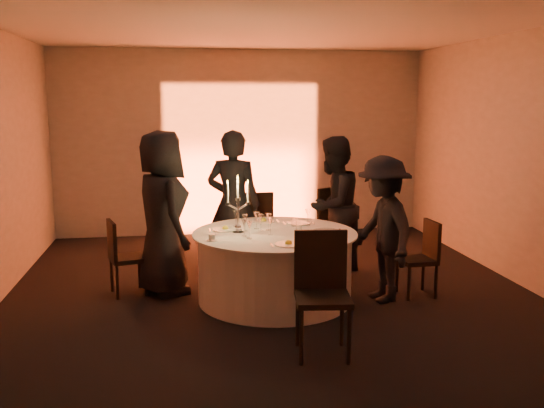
{
  "coord_description": "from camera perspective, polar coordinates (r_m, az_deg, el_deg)",
  "views": [
    {
      "loc": [
        -1.02,
        -6.38,
        2.2
      ],
      "look_at": [
        0.0,
        0.2,
        1.05
      ],
      "focal_mm": 40.0,
      "sensor_mm": 36.0,
      "label": 1
    }
  ],
  "objects": [
    {
      "name": "coffee_cup",
      "position": [
        6.27,
        -5.67,
        -3.17
      ],
      "size": [
        0.11,
        0.11,
        0.07
      ],
      "color": "white",
      "rests_on": "banquet_table"
    },
    {
      "name": "wall_back",
      "position": [
        9.96,
        -2.92,
        5.76
      ],
      "size": [
        7.0,
        0.0,
        7.0
      ],
      "primitive_type": "plane",
      "rotation": [
        1.57,
        0.0,
        0.0
      ],
      "color": "#9F9B93",
      "rests_on": "floor"
    },
    {
      "name": "wine_glass_g",
      "position": [
        6.65,
        -1.06,
        -1.4
      ],
      "size": [
        0.07,
        0.07,
        0.19
      ],
      "color": "white",
      "rests_on": "banquet_table"
    },
    {
      "name": "wine_glass_b",
      "position": [
        6.64,
        -2.56,
        -1.43
      ],
      "size": [
        0.07,
        0.07,
        0.19
      ],
      "color": "white",
      "rests_on": "banquet_table"
    },
    {
      "name": "wine_glass_e",
      "position": [
        6.96,
        3.4,
        -0.91
      ],
      "size": [
        0.07,
        0.07,
        0.19
      ],
      "color": "white",
      "rests_on": "banquet_table"
    },
    {
      "name": "wine_glass_h",
      "position": [
        6.68,
        -0.34,
        -1.35
      ],
      "size": [
        0.07,
        0.07,
        0.19
      ],
      "color": "white",
      "rests_on": "banquet_table"
    },
    {
      "name": "wall_right",
      "position": [
        7.57,
        23.35,
        3.69
      ],
      "size": [
        0.0,
        7.0,
        7.0
      ],
      "primitive_type": "plane",
      "rotation": [
        1.57,
        0.0,
        -1.57
      ],
      "color": "#9F9B93",
      "rests_on": "floor"
    },
    {
      "name": "plate_back_left",
      "position": [
        7.17,
        -0.81,
        -1.56
      ],
      "size": [
        0.36,
        0.26,
        0.08
      ],
      "color": "white",
      "rests_on": "banquet_table"
    },
    {
      "name": "tumbler_a",
      "position": [
        6.63,
        2.53,
        -2.28
      ],
      "size": [
        0.07,
        0.07,
        0.09
      ],
      "primitive_type": "cylinder",
      "color": "white",
      "rests_on": "banquet_table"
    },
    {
      "name": "candelabra",
      "position": [
        6.51,
        -3.22,
        -0.89
      ],
      "size": [
        0.27,
        0.13,
        0.64
      ],
      "color": "white",
      "rests_on": "banquet_table"
    },
    {
      "name": "chair_left",
      "position": [
        7.08,
        -13.98,
        -4.53
      ],
      "size": [
        0.47,
        0.47,
        0.86
      ],
      "rotation": [
        0.0,
        0.0,
        1.86
      ],
      "color": "black",
      "rests_on": "floor"
    },
    {
      "name": "floor",
      "position": [
        6.83,
        0.26,
        -9.0
      ],
      "size": [
        7.0,
        7.0,
        0.0
      ],
      "primitive_type": "plane",
      "color": "black",
      "rests_on": "ground"
    },
    {
      "name": "chair_front",
      "position": [
        5.35,
        4.71,
        -7.59
      ],
      "size": [
        0.52,
        0.52,
        1.07
      ],
      "rotation": [
        0.0,
        0.0,
        -0.12
      ],
      "color": "black",
      "rests_on": "floor"
    },
    {
      "name": "guest_left",
      "position": [
        6.96,
        -10.3,
        -0.84
      ],
      "size": [
        0.88,
        1.06,
        1.87
      ],
      "primitive_type": "imported",
      "rotation": [
        0.0,
        0.0,
        1.93
      ],
      "color": "black",
      "rests_on": "floor"
    },
    {
      "name": "chair_right",
      "position": [
        7.07,
        14.02,
        -4.6
      ],
      "size": [
        0.4,
        0.39,
        0.86
      ],
      "rotation": [
        0.0,
        0.0,
        -1.52
      ],
      "color": "black",
      "rests_on": "floor"
    },
    {
      "name": "wine_glass_f",
      "position": [
        6.76,
        -1.47,
        -1.23
      ],
      "size": [
        0.07,
        0.07,
        0.19
      ],
      "color": "white",
      "rests_on": "banquet_table"
    },
    {
      "name": "guest_back_right",
      "position": [
        7.65,
        5.75,
        -0.2
      ],
      "size": [
        1.07,
        1.07,
        1.75
      ],
      "primitive_type": "imported",
      "rotation": [
        0.0,
        0.0,
        -2.37
      ],
      "color": "black",
      "rests_on": "floor"
    },
    {
      "name": "banquet_table",
      "position": [
        6.71,
        0.26,
        -5.9
      ],
      "size": [
        1.8,
        1.8,
        0.77
      ],
      "color": "black",
      "rests_on": "floor"
    },
    {
      "name": "plate_left",
      "position": [
        6.74,
        -4.41,
        -2.33
      ],
      "size": [
        0.36,
        0.29,
        0.08
      ],
      "color": "white",
      "rests_on": "banquet_table"
    },
    {
      "name": "uplighter_fixture",
      "position": [
        9.87,
        -2.67,
        -2.79
      ],
      "size": [
        0.25,
        0.12,
        0.1
      ],
      "primitive_type": "cube",
      "color": "black",
      "rests_on": "floor"
    },
    {
      "name": "chair_back_right",
      "position": [
        8.11,
        4.95,
        -1.57
      ],
      "size": [
        0.64,
        0.64,
        1.07
      ],
      "rotation": [
        0.0,
        0.0,
        -2.61
      ],
      "color": "black",
      "rests_on": "floor"
    },
    {
      "name": "ceiling",
      "position": [
        6.51,
        0.28,
        16.86
      ],
      "size": [
        7.0,
        7.0,
        0.0
      ],
      "primitive_type": "plane",
      "rotation": [
        3.14,
        0.0,
        0.0
      ],
      "color": "white",
      "rests_on": "wall_back"
    },
    {
      "name": "plate_back_right",
      "position": [
        7.08,
        2.53,
        -1.8
      ],
      "size": [
        0.35,
        0.29,
        0.01
      ],
      "color": "white",
      "rests_on": "banquet_table"
    },
    {
      "name": "chair_back_left",
      "position": [
        8.1,
        -1.53,
        -1.84
      ],
      "size": [
        0.44,
        0.44,
        1.0
      ],
      "rotation": [
        0.0,
        0.0,
        3.13
      ],
      "color": "black",
      "rests_on": "floor"
    },
    {
      "name": "wall_front",
      "position": [
        3.13,
        10.41,
        -3.3
      ],
      "size": [
        7.0,
        0.0,
        7.0
      ],
      "primitive_type": "plane",
      "rotation": [
        -1.57,
        0.0,
        0.0
      ],
      "color": "#9F9B93",
      "rests_on": "floor"
    },
    {
      "name": "guest_right",
      "position": [
        6.73,
        10.39,
        -2.34
      ],
      "size": [
        0.74,
        1.11,
        1.61
      ],
      "primitive_type": "imported",
      "rotation": [
        0.0,
        0.0,
        -1.42
      ],
      "color": "black",
      "rests_on": "floor"
    },
    {
      "name": "plate_front",
      "position": [
        6.05,
        1.56,
        -3.73
      ],
      "size": [
        0.36,
        0.28,
        0.08
      ],
      "color": "white",
      "rests_on": "banquet_table"
    },
    {
      "name": "guest_back_left",
      "position": [
        7.53,
        -3.65,
        -0.01
      ],
      "size": [
        0.78,
        0.64,
        1.84
      ],
      "primitive_type": "imported",
      "rotation": [
        0.0,
        0.0,
        2.8
      ],
      "color": "black",
      "rests_on": "floor"
    },
    {
      "name": "wine_glass_c",
      "position": [
        6.29,
        -2.13,
        -2.06
      ],
      "size": [
        0.07,
        0.07,
        0.19
      ],
      "color": "white",
      "rests_on": "banquet_table"
    },
    {
      "name": "plate_right",
      "position": [
        6.68,
        5.14,
        -2.55
      ],
      "size": [
        0.36,
        0.29,
        0.01
      ],
      "color": "white",
      "rests_on": "banquet_table"
    },
    {
      "name": "wine_glass_i",
      "position": [
        6.46,
        -0.15,
        -1.75
      ],
      "size": [
        0.07,
        0.07,
        0.19
      ],
      "color": "white",
      "rests_on": "banquet_table"
    },
    {
      "name": "tumbler_b",
      "position": [
        6.94,
        2.09,
        -1.72
      ],
      "size": [
        0.07,
        0.07,
        0.09
      ],
      "primitive_type": "cylinder",
      "color": "white",
      "rests_on": "banquet_table"
    },
    {
      "name": "wine_glass_d",
      "position": [
        6.41,
        -2.64,
        -1.84
      ],
      "size": [
        0.07,
        0.07,
        0.19
      ],
      "color": "white",
      "rests_on": "banquet_table"
    },
    {
      "name": "wine_glass_a",
      "position": [
        6.91,
        -3.45,
        -1.0
      ],
      "size": [
        0.07,
        0.07,
        0.19
      ],
      "color": "white",
      "rests_on": "banquet_table"
    }
  ]
}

